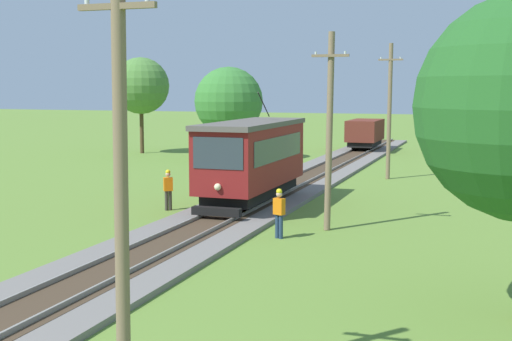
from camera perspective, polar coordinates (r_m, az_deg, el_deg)
name	(u,v)px	position (r m, az deg, el deg)	size (l,w,h in m)	color
red_tram	(252,158)	(30.61, -0.32, 1.04)	(2.60, 8.54, 4.79)	maroon
freight_car	(365,133)	(57.82, 9.01, 3.10)	(2.40, 5.20, 2.31)	maroon
utility_pole_foreground	(121,177)	(11.58, -11.12, -0.52)	(1.40, 0.35, 7.52)	#7A664C
utility_pole_near_tram	(329,129)	(25.73, 6.09, 3.42)	(1.40, 0.62, 7.36)	#7A664C
utility_pole_mid	(389,110)	(40.69, 10.98, 4.94)	(1.40, 0.45, 7.83)	#7A664C
track_worker	(279,211)	(24.34, 1.93, -3.37)	(0.44, 0.35, 1.78)	navy
second_worker	(168,188)	(30.10, -7.28, -1.44)	(0.45, 0.41, 1.78)	#38332D
tree_right_near	(229,101)	(50.69, -2.28, 5.74)	(5.03, 5.03, 6.81)	#4C3823
tree_left_far	(141,86)	(56.36, -9.50, 6.92)	(4.53, 4.53, 7.70)	#4C3823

